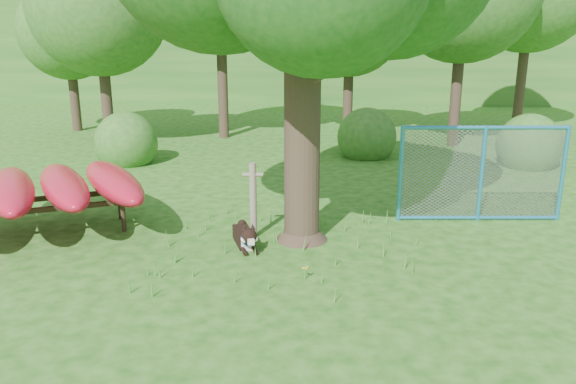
{
  "coord_description": "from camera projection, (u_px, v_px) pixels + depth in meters",
  "views": [
    {
      "loc": [
        0.93,
        -8.09,
        3.62
      ],
      "look_at": [
        0.2,
        1.2,
        1.0
      ],
      "focal_mm": 35.0,
      "sensor_mm": 36.0,
      "label": 1
    }
  ],
  "objects": [
    {
      "name": "bg_tree_c",
      "position": [
        350.0,
        21.0,
        20.06
      ],
      "size": [
        4.0,
        4.0,
        6.12
      ],
      "color": "#31241A",
      "rests_on": "ground"
    },
    {
      "name": "bg_tree_f",
      "position": [
        68.0,
        32.0,
        20.96
      ],
      "size": [
        3.6,
        3.6,
        5.55
      ],
      "color": "#31241A",
      "rests_on": "ground"
    },
    {
      "name": "ground",
      "position": [
        269.0,
        273.0,
        8.81
      ],
      "size": [
        80.0,
        80.0,
        0.0
      ],
      "primitive_type": "plane",
      "color": "#1B4E0F",
      "rests_on": "ground"
    },
    {
      "name": "wildflower_clump",
      "position": [
        305.0,
        269.0,
        8.54
      ],
      "size": [
        0.1,
        0.09,
        0.22
      ],
      "rotation": [
        0.0,
        0.0,
        0.09
      ],
      "color": "#478D2E",
      "rests_on": "ground"
    },
    {
      "name": "shrub_left",
      "position": [
        128.0,
        163.0,
        16.39
      ],
      "size": [
        1.8,
        1.8,
        1.8
      ],
      "primitive_type": "sphere",
      "color": "#295E1E",
      "rests_on": "ground"
    },
    {
      "name": "kayak_rack",
      "position": [
        38.0,
        188.0,
        10.35
      ],
      "size": [
        4.82,
        4.35,
        1.15
      ],
      "rotation": [
        0.0,
        0.0,
        0.43
      ],
      "color": "black",
      "rests_on": "ground"
    },
    {
      "name": "husky_dog",
      "position": [
        246.0,
        237.0,
        9.87
      ],
      "size": [
        0.59,
        1.16,
        0.53
      ],
      "rotation": [
        0.0,
        0.0,
        0.35
      ],
      "color": "black",
      "rests_on": "ground"
    },
    {
      "name": "shrub_right",
      "position": [
        527.0,
        166.0,
        16.0
      ],
      "size": [
        1.8,
        1.8,
        1.8
      ],
      "primitive_type": "sphere",
      "color": "#295E1E",
      "rests_on": "ground"
    },
    {
      "name": "wooden_post",
      "position": [
        253.0,
        198.0,
        10.21
      ],
      "size": [
        0.38,
        0.14,
        1.41
      ],
      "rotation": [
        0.0,
        0.0,
        0.11
      ],
      "color": "#6F6353",
      "rests_on": "ground"
    },
    {
      "name": "wooded_hillside",
      "position": [
        319.0,
        45.0,
        34.87
      ],
      "size": [
        80.0,
        12.0,
        6.0
      ],
      "primitive_type": "cube",
      "color": "#295E1E",
      "rests_on": "ground"
    },
    {
      "name": "shrub_mid",
      "position": [
        366.0,
        156.0,
        17.3
      ],
      "size": [
        1.8,
        1.8,
        1.8
      ],
      "primitive_type": "sphere",
      "color": "#295E1E",
      "rests_on": "ground"
    },
    {
      "name": "fence_section",
      "position": [
        482.0,
        174.0,
        11.09
      ],
      "size": [
        3.3,
        0.35,
        3.22
      ],
      "rotation": [
        0.0,
        0.0,
        0.08
      ],
      "color": "teal",
      "rests_on": "ground"
    },
    {
      "name": "bg_tree_a",
      "position": [
        99.0,
        6.0,
        17.69
      ],
      "size": [
        4.4,
        4.4,
        6.7
      ],
      "color": "#31241A",
      "rests_on": "ground"
    }
  ]
}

